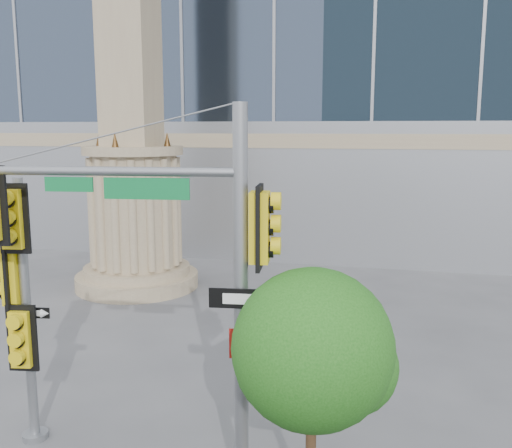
# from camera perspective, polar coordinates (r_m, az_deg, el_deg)

# --- Properties ---
(ground) EXTENTS (120.00, 120.00, 0.00)m
(ground) POSITION_cam_1_polar(r_m,az_deg,el_deg) (11.55, -3.41, -20.15)
(ground) COLOR #545456
(ground) RESTS_ON ground
(monument) EXTENTS (4.40, 4.40, 16.60)m
(monument) POSITION_cam_1_polar(r_m,az_deg,el_deg) (20.64, -12.26, 8.78)
(monument) COLOR #9E876B
(monument) RESTS_ON ground
(main_signal_pole) EXTENTS (4.73, 0.98, 6.09)m
(main_signal_pole) POSITION_cam_1_polar(r_m,az_deg,el_deg) (8.81, -8.64, -3.29)
(main_signal_pole) COLOR slate
(main_signal_pole) RESTS_ON ground
(secondary_signal_pole) EXTENTS (0.88, 0.64, 4.87)m
(secondary_signal_pole) POSITION_cam_1_polar(r_m,az_deg,el_deg) (10.97, -22.59, -6.28)
(secondary_signal_pole) COLOR slate
(secondary_signal_pole) RESTS_ON ground
(street_tree) EXTENTS (2.41, 2.36, 3.76)m
(street_tree) POSITION_cam_1_polar(r_m,az_deg,el_deg) (8.50, 5.99, -12.92)
(street_tree) COLOR #9E876B
(street_tree) RESTS_ON ground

